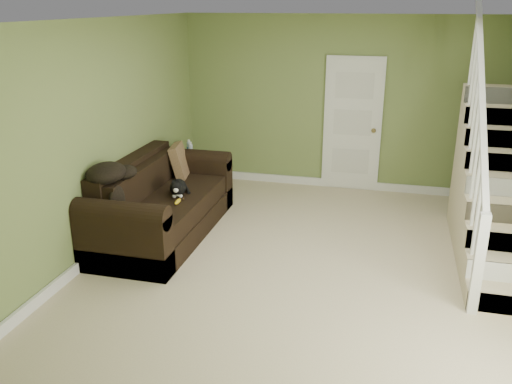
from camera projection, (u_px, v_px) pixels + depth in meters
The scene contains 15 objects.
floor at pixel (317, 264), 6.03m from camera, with size 5.00×5.50×0.01m, color tan.
ceiling at pixel (328, 19), 5.16m from camera, with size 5.00×5.50×0.01m, color white.
wall_back at pixel (347, 105), 8.11m from camera, with size 5.00×0.04×2.60m, color olive.
wall_front at pixel (256, 273), 3.09m from camera, with size 5.00×0.04×2.60m, color olive.
wall_left at pixel (104, 137), 6.18m from camera, with size 0.04×5.50×2.60m, color olive.
baseboard_back at pixel (342, 184), 8.49m from camera, with size 5.00×0.04×0.12m, color white.
baseboard_left at pixel (116, 236), 6.59m from camera, with size 0.04×5.50×0.12m, color white.
door at pixel (352, 125), 8.14m from camera, with size 0.86×0.12×2.02m.
staircase at pixel (504, 196), 6.23m from camera, with size 1.00×2.51×2.82m.
sofa at pixel (160, 206), 6.71m from camera, with size 1.04×2.41×0.95m.
side_table at pixel (188, 176), 8.05m from camera, with size 0.56×0.56×0.84m.
cat at pixel (177, 188), 6.60m from camera, with size 0.32×0.53×0.26m.
banana at pixel (178, 202), 6.36m from camera, with size 0.05×0.17×0.05m, color yellow.
throw_pillow at pixel (180, 161), 7.32m from camera, with size 0.11×0.45×0.45m, color #4E351F.
throw_blanket at pixel (106, 173), 5.93m from camera, with size 0.40×0.53×0.22m, color black.
Camera 1 is at (0.68, -5.42, 2.77)m, focal length 38.00 mm.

